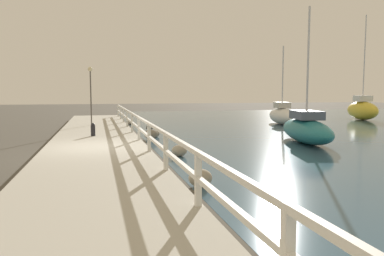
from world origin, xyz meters
TOP-DOWN VIEW (x-y plane):
  - ground_plane at (0.00, 0.00)m, footprint 120.00×120.00m
  - dock_walkway at (0.00, 0.00)m, footprint 3.45×36.00m
  - railing at (1.63, -0.00)m, footprint 0.10×32.50m
  - boulder_water_edge at (2.22, 12.39)m, footprint 0.43×0.38m
  - boulder_upstream at (2.81, 5.11)m, footprint 0.42×0.38m
  - boulder_far_strip at (2.97, 8.34)m, footprint 0.42×0.38m
  - boulder_downstream at (2.76, -0.72)m, footprint 0.53×0.48m
  - boulder_near_dock at (2.36, -4.88)m, footprint 0.56×0.50m
  - boulder_mid_strip at (2.48, 4.14)m, footprint 0.63×0.57m
  - mooring_bollard at (-0.13, 3.22)m, footprint 0.19×0.19m
  - dock_lamp at (-0.27, 8.76)m, footprint 0.25×0.25m
  - sailboat_white at (12.37, 10.25)m, footprint 1.87×4.29m
  - sailboat_yellow at (20.62, 12.49)m, footprint 2.22×4.20m
  - sailboat_teal at (8.86, 1.35)m, footprint 2.60×5.40m

SIDE VIEW (x-z plane):
  - ground_plane at x=0.00m, z-range 0.00..0.00m
  - boulder_far_strip at x=2.97m, z-range 0.00..0.31m
  - boulder_upstream at x=2.81m, z-range 0.00..0.32m
  - boulder_water_edge at x=2.22m, z-range 0.00..0.32m
  - dock_walkway at x=0.00m, z-range 0.00..0.34m
  - boulder_downstream at x=2.76m, z-range 0.00..0.40m
  - boulder_near_dock at x=2.36m, z-range 0.00..0.42m
  - boulder_mid_strip at x=2.48m, z-range 0.00..0.47m
  - sailboat_teal at x=8.86m, z-range -2.32..3.50m
  - mooring_bollard at x=-0.13m, z-range 0.35..0.90m
  - sailboat_white at x=12.37m, z-range -2.03..3.29m
  - sailboat_yellow at x=20.62m, z-range -3.29..4.94m
  - railing at x=1.63m, z-range 0.51..1.42m
  - dock_lamp at x=-0.27m, z-range 1.08..4.36m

